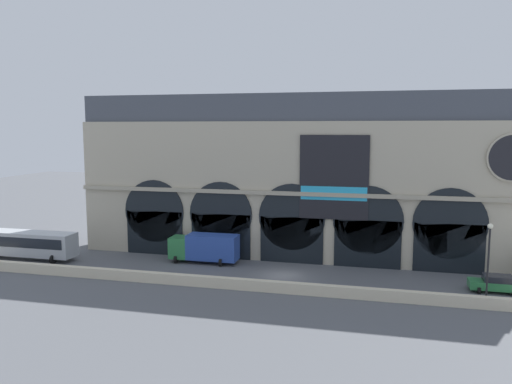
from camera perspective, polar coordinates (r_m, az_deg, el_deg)
ground_plane at (r=50.66m, az=3.07°, el=-9.46°), size 200.00×200.00×0.00m
quay_parapet_wall at (r=45.68m, az=1.84°, el=-10.68°), size 90.00×0.70×0.99m
station_building at (r=56.51m, az=4.64°, el=1.54°), size 49.85×6.10×18.33m
bus_westmost at (r=61.71m, az=-24.42°, el=-5.35°), size 11.00×3.25×3.10m
box_truck_midwest at (r=55.14m, az=-5.83°, el=-6.27°), size 7.50×2.91×3.12m
car_east at (r=50.28m, az=25.58°, el=-9.35°), size 4.40×2.22×1.55m
street_lamp_quayside at (r=45.38m, az=24.94°, el=-6.36°), size 0.44×0.44×6.90m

